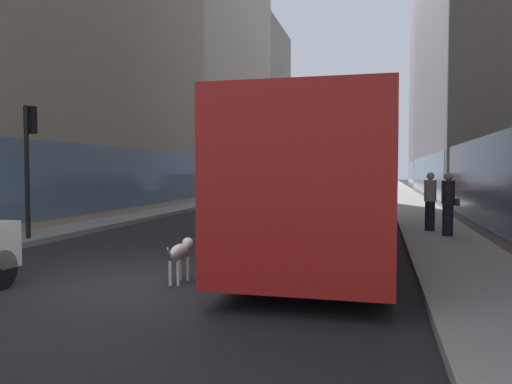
{
  "coord_description": "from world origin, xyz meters",
  "views": [
    {
      "loc": [
        3.86,
        -7.38,
        1.91
      ],
      "look_at": [
        1.12,
        3.57,
        1.4
      ],
      "focal_mm": 34.55,
      "sensor_mm": 36.0,
      "label": 1
    }
  ],
  "objects_px": {
    "car_yellow_taxi": "(298,183)",
    "dalmatian_dog": "(181,252)",
    "car_black_suv": "(262,194)",
    "pedestrian_in_coat": "(430,201)",
    "car_red_coupe": "(368,181)",
    "pedestrian_with_handbag": "(448,203)",
    "transit_bus": "(333,175)",
    "car_silver_sedan": "(304,185)",
    "traffic_light_near": "(29,149)",
    "car_grey_wagon": "(333,188)"
  },
  "relations": [
    {
      "from": "car_yellow_taxi",
      "to": "car_grey_wagon",
      "type": "bearing_deg",
      "value": -71.62
    },
    {
      "from": "car_silver_sedan",
      "to": "pedestrian_with_handbag",
      "type": "xyz_separation_m",
      "value": [
        6.86,
        -20.19,
        0.19
      ]
    },
    {
      "from": "car_silver_sedan",
      "to": "car_red_coupe",
      "type": "xyz_separation_m",
      "value": [
        4.0,
        13.82,
        0.0
      ]
    },
    {
      "from": "car_red_coupe",
      "to": "pedestrian_with_handbag",
      "type": "xyz_separation_m",
      "value": [
        2.86,
        -34.02,
        0.19
      ]
    },
    {
      "from": "car_grey_wagon",
      "to": "car_black_suv",
      "type": "xyz_separation_m",
      "value": [
        -2.4,
        -8.15,
        -0.0
      ]
    },
    {
      "from": "car_silver_sedan",
      "to": "car_yellow_taxi",
      "type": "relative_size",
      "value": 0.99
    },
    {
      "from": "car_silver_sedan",
      "to": "dalmatian_dog",
      "type": "relative_size",
      "value": 4.18
    },
    {
      "from": "car_red_coupe",
      "to": "car_black_suv",
      "type": "height_order",
      "value": "same"
    },
    {
      "from": "car_silver_sedan",
      "to": "pedestrian_in_coat",
      "type": "xyz_separation_m",
      "value": [
        6.5,
        -19.14,
        0.19
      ]
    },
    {
      "from": "transit_bus",
      "to": "dalmatian_dog",
      "type": "bearing_deg",
      "value": -118.21
    },
    {
      "from": "traffic_light_near",
      "to": "car_silver_sedan",
      "type": "bearing_deg",
      "value": 80.96
    },
    {
      "from": "car_yellow_taxi",
      "to": "car_red_coupe",
      "type": "distance_m",
      "value": 8.57
    },
    {
      "from": "pedestrian_in_coat",
      "to": "traffic_light_near",
      "type": "distance_m",
      "value": 11.09
    },
    {
      "from": "car_silver_sedan",
      "to": "car_black_suv",
      "type": "xyz_separation_m",
      "value": [
        0.0,
        -12.85,
        0.0
      ]
    },
    {
      "from": "car_yellow_taxi",
      "to": "pedestrian_with_handbag",
      "type": "bearing_deg",
      "value": -72.91
    },
    {
      "from": "pedestrian_in_coat",
      "to": "car_yellow_taxi",
      "type": "bearing_deg",
      "value": 107.02
    },
    {
      "from": "car_grey_wagon",
      "to": "pedestrian_with_handbag",
      "type": "relative_size",
      "value": 2.7
    },
    {
      "from": "car_red_coupe",
      "to": "transit_bus",
      "type": "bearing_deg",
      "value": -90.0
    },
    {
      "from": "car_black_suv",
      "to": "car_yellow_taxi",
      "type": "bearing_deg",
      "value": 94.53
    },
    {
      "from": "car_red_coupe",
      "to": "traffic_light_near",
      "type": "bearing_deg",
      "value": -101.73
    },
    {
      "from": "transit_bus",
      "to": "car_red_coupe",
      "type": "relative_size",
      "value": 2.54
    },
    {
      "from": "transit_bus",
      "to": "car_silver_sedan",
      "type": "distance_m",
      "value": 22.71
    },
    {
      "from": "car_yellow_taxi",
      "to": "car_black_suv",
      "type": "xyz_separation_m",
      "value": [
        1.6,
        -20.18,
        0.0
      ]
    },
    {
      "from": "car_yellow_taxi",
      "to": "dalmatian_dog",
      "type": "xyz_separation_m",
      "value": [
        3.41,
        -33.75,
        -0.31
      ]
    },
    {
      "from": "car_silver_sedan",
      "to": "dalmatian_dog",
      "type": "distance_m",
      "value": 26.48
    },
    {
      "from": "car_red_coupe",
      "to": "car_grey_wagon",
      "type": "xyz_separation_m",
      "value": [
        -1.6,
        -18.53,
        0.0
      ]
    },
    {
      "from": "car_grey_wagon",
      "to": "transit_bus",
      "type": "bearing_deg",
      "value": -84.82
    },
    {
      "from": "transit_bus",
      "to": "pedestrian_with_handbag",
      "type": "distance_m",
      "value": 3.66
    },
    {
      "from": "dalmatian_dog",
      "to": "pedestrian_with_handbag",
      "type": "height_order",
      "value": "pedestrian_with_handbag"
    },
    {
      "from": "car_red_coupe",
      "to": "traffic_light_near",
      "type": "height_order",
      "value": "traffic_light_near"
    },
    {
      "from": "car_yellow_taxi",
      "to": "dalmatian_dog",
      "type": "height_order",
      "value": "car_yellow_taxi"
    },
    {
      "from": "pedestrian_with_handbag",
      "to": "pedestrian_in_coat",
      "type": "relative_size",
      "value": 1.0
    },
    {
      "from": "car_grey_wagon",
      "to": "dalmatian_dog",
      "type": "distance_m",
      "value": 21.73
    },
    {
      "from": "transit_bus",
      "to": "car_red_coupe",
      "type": "bearing_deg",
      "value": 90.0
    },
    {
      "from": "transit_bus",
      "to": "traffic_light_near",
      "type": "relative_size",
      "value": 3.39
    },
    {
      "from": "transit_bus",
      "to": "car_silver_sedan",
      "type": "height_order",
      "value": "transit_bus"
    },
    {
      "from": "transit_bus",
      "to": "dalmatian_dog",
      "type": "xyz_separation_m",
      "value": [
        -2.19,
        -4.08,
        -1.26
      ]
    },
    {
      "from": "car_silver_sedan",
      "to": "car_red_coupe",
      "type": "relative_size",
      "value": 0.89
    },
    {
      "from": "car_yellow_taxi",
      "to": "dalmatian_dog",
      "type": "relative_size",
      "value": 4.2
    },
    {
      "from": "car_black_suv",
      "to": "pedestrian_in_coat",
      "type": "height_order",
      "value": "pedestrian_in_coat"
    },
    {
      "from": "dalmatian_dog",
      "to": "traffic_light_near",
      "type": "xyz_separation_m",
      "value": [
        -5.51,
        3.17,
        1.92
      ]
    },
    {
      "from": "traffic_light_near",
      "to": "car_black_suv",
      "type": "bearing_deg",
      "value": 70.42
    },
    {
      "from": "car_yellow_taxi",
      "to": "car_black_suv",
      "type": "relative_size",
      "value": 0.97
    },
    {
      "from": "car_black_suv",
      "to": "transit_bus",
      "type": "bearing_deg",
      "value": -67.14
    },
    {
      "from": "car_grey_wagon",
      "to": "car_black_suv",
      "type": "relative_size",
      "value": 1.1
    },
    {
      "from": "transit_bus",
      "to": "car_silver_sedan",
      "type": "relative_size",
      "value": 2.87
    },
    {
      "from": "car_silver_sedan",
      "to": "traffic_light_near",
      "type": "bearing_deg",
      "value": -99.04
    },
    {
      "from": "dalmatian_dog",
      "to": "pedestrian_in_coat",
      "type": "xyz_separation_m",
      "value": [
        4.69,
        7.28,
        0.5
      ]
    },
    {
      "from": "car_black_suv",
      "to": "dalmatian_dog",
      "type": "height_order",
      "value": "car_black_suv"
    },
    {
      "from": "transit_bus",
      "to": "pedestrian_in_coat",
      "type": "distance_m",
      "value": 4.13
    }
  ]
}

